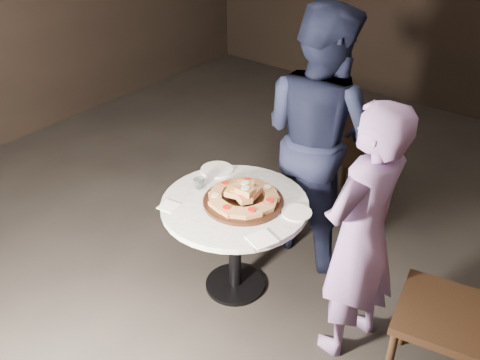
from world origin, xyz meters
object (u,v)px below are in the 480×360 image
Objects in this scene: table at (235,219)px; chair_far at (348,145)px; diner_teal at (361,236)px; focaccia_pile at (244,195)px; serving_board at (243,201)px; chair_right at (474,311)px; diner_navy at (319,135)px; water_glass at (199,184)px.

chair_far reaches higher than table.
diner_teal is at bearing 4.04° from table.
focaccia_pile is at bearing 32.75° from table.
diner_teal is at bearing 128.52° from chair_far.
chair_far is (0.12, 1.17, 0.06)m from table.
chair_right is at bearing 2.00° from serving_board.
chair_far is at bearing 84.25° from table.
serving_board is at bearing 94.58° from diner_navy.
diner_teal is at bearing -98.86° from chair_right.
chair_right is 0.58× the size of diner_navy.
water_glass is 1.65m from chair_right.
chair_far is at bearing 86.22° from serving_board.
focaccia_pile is 0.32m from water_glass.
chair_far is (0.08, 1.14, -0.07)m from serving_board.
table is 1.07× the size of chair_right.
table is at bearing -97.63° from chair_right.
table is at bearing -75.43° from diner_teal.
water_glass is at bearing -172.63° from focaccia_pile.
water_glass is at bearing 72.85° from diner_navy.
focaccia_pile reaches higher than table.
water_glass is (-0.31, -0.04, -0.02)m from focaccia_pile.
serving_board is 1.11× the size of focaccia_pile.
water_glass is 1.25m from chair_far.
focaccia_pile is 0.25× the size of diner_navy.
chair_far is (0.39, 1.18, -0.10)m from water_glass.
focaccia_pile is at bearing 7.37° from water_glass.
chair_right is at bearing 146.85° from chair_far.
chair_right reaches higher than serving_board.
focaccia_pile is 0.69m from diner_navy.
chair_far reaches higher than water_glass.
diner_teal reaches higher than chair_far.
diner_navy is at bearing 82.51° from focaccia_pile.
serving_board is at bearing 7.37° from water_glass.
water_glass is 0.84m from diner_navy.
chair_far is at bearing 86.28° from focaccia_pile.
serving_board is at bearing -172.96° from focaccia_pile.
table is at bearing 2.63° from water_glass.
diner_navy is (0.09, 0.67, 0.19)m from serving_board.
diner_teal reaches higher than serving_board.
diner_navy reaches higher than diner_teal.
serving_board is 0.71m from diner_navy.
water_glass is (-0.31, -0.04, 0.02)m from serving_board.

